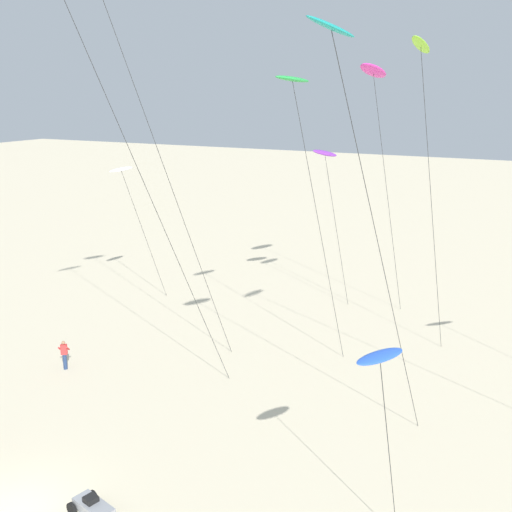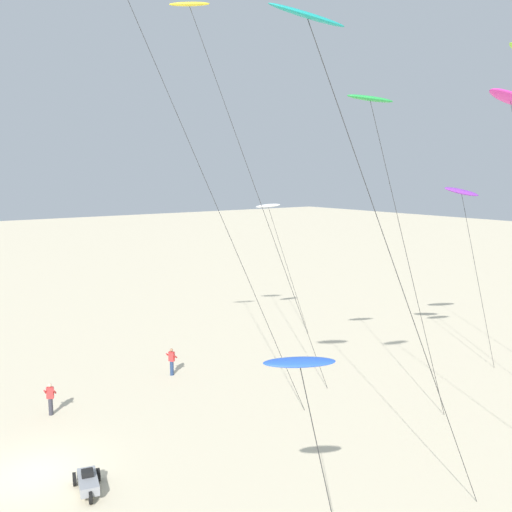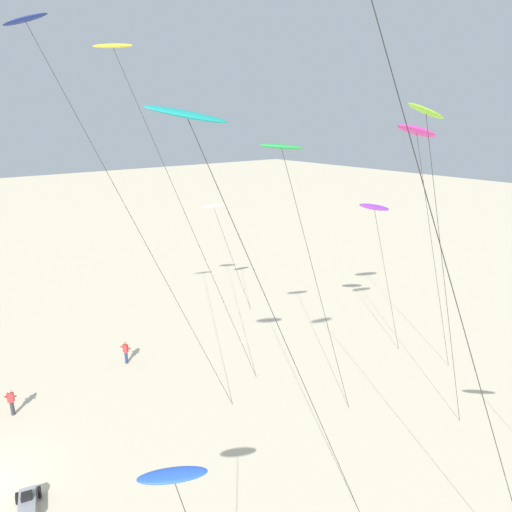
{
  "view_description": "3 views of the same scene",
  "coord_description": "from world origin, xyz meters",
  "px_view_note": "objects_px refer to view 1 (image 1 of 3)",
  "views": [
    {
      "loc": [
        16.1,
        -12.74,
        14.93
      ],
      "look_at": [
        2.74,
        14.19,
        6.61
      ],
      "focal_mm": 42.28,
      "sensor_mm": 36.0,
      "label": 1
    },
    {
      "loc": [
        23.02,
        -5.78,
        12.17
      ],
      "look_at": [
        -0.36,
        11.38,
        7.92
      ],
      "focal_mm": 40.45,
      "sensor_mm": 36.0,
      "label": 2
    },
    {
      "loc": [
        21.66,
        -1.0,
        16.7
      ],
      "look_at": [
        1.27,
        15.14,
        8.9
      ],
      "focal_mm": 32.29,
      "sensor_mm": 36.0,
      "label": 3
    }
  ],
  "objects_px": {
    "kite_blue": "(380,359)",
    "kite_green": "(293,85)",
    "kite_lime": "(421,50)",
    "kite_flyer_furthest": "(64,354)",
    "kite_white": "(122,171)",
    "kite_purple": "(325,155)",
    "beach_buggy": "(93,507)",
    "kite_teal": "(333,37)",
    "kite_magenta": "(374,72)"
  },
  "relations": [
    {
      "from": "kite_blue",
      "to": "kite_green",
      "type": "relative_size",
      "value": 0.48
    },
    {
      "from": "kite_lime",
      "to": "kite_flyer_furthest",
      "type": "xyz_separation_m",
      "value": [
        -16.54,
        -8.32,
        -15.88
      ]
    },
    {
      "from": "kite_lime",
      "to": "kite_white",
      "type": "height_order",
      "value": "kite_lime"
    },
    {
      "from": "kite_purple",
      "to": "beach_buggy",
      "type": "height_order",
      "value": "kite_purple"
    },
    {
      "from": "kite_lime",
      "to": "beach_buggy",
      "type": "xyz_separation_m",
      "value": [
        -7.01,
        -17.01,
        -16.34
      ]
    },
    {
      "from": "kite_teal",
      "to": "kite_magenta",
      "type": "bearing_deg",
      "value": 101.56
    },
    {
      "from": "kite_white",
      "to": "beach_buggy",
      "type": "distance_m",
      "value": 24.29
    },
    {
      "from": "kite_white",
      "to": "kite_flyer_furthest",
      "type": "distance_m",
      "value": 13.53
    },
    {
      "from": "kite_white",
      "to": "kite_green",
      "type": "relative_size",
      "value": 0.64
    },
    {
      "from": "kite_flyer_furthest",
      "to": "kite_magenta",
      "type": "bearing_deg",
      "value": 46.57
    },
    {
      "from": "kite_magenta",
      "to": "kite_green",
      "type": "bearing_deg",
      "value": -96.87
    },
    {
      "from": "kite_green",
      "to": "beach_buggy",
      "type": "distance_m",
      "value": 19.66
    },
    {
      "from": "kite_white",
      "to": "kite_magenta",
      "type": "height_order",
      "value": "kite_magenta"
    },
    {
      "from": "kite_lime",
      "to": "kite_teal",
      "type": "relative_size",
      "value": 1.01
    },
    {
      "from": "kite_flyer_furthest",
      "to": "beach_buggy",
      "type": "bearing_deg",
      "value": -42.32
    },
    {
      "from": "kite_teal",
      "to": "kite_green",
      "type": "distance_m",
      "value": 9.14
    },
    {
      "from": "kite_flyer_furthest",
      "to": "beach_buggy",
      "type": "height_order",
      "value": "kite_flyer_furthest"
    },
    {
      "from": "kite_blue",
      "to": "kite_flyer_furthest",
      "type": "bearing_deg",
      "value": 161.89
    },
    {
      "from": "kite_lime",
      "to": "beach_buggy",
      "type": "bearing_deg",
      "value": -112.39
    },
    {
      "from": "kite_white",
      "to": "kite_magenta",
      "type": "xyz_separation_m",
      "value": [
        16.01,
        3.68,
        6.32
      ]
    },
    {
      "from": "kite_magenta",
      "to": "kite_lime",
      "type": "bearing_deg",
      "value": -54.06
    },
    {
      "from": "kite_white",
      "to": "kite_flyer_furthest",
      "type": "height_order",
      "value": "kite_white"
    },
    {
      "from": "kite_flyer_furthest",
      "to": "kite_purple",
      "type": "bearing_deg",
      "value": 55.69
    },
    {
      "from": "kite_blue",
      "to": "kite_white",
      "type": "relative_size",
      "value": 0.75
    },
    {
      "from": "kite_flyer_furthest",
      "to": "kite_blue",
      "type": "bearing_deg",
      "value": -18.11
    },
    {
      "from": "kite_flyer_furthest",
      "to": "beach_buggy",
      "type": "xyz_separation_m",
      "value": [
        9.54,
        -8.69,
        -0.46
      ]
    },
    {
      "from": "kite_lime",
      "to": "kite_flyer_furthest",
      "type": "bearing_deg",
      "value": -153.29
    },
    {
      "from": "kite_white",
      "to": "kite_lime",
      "type": "bearing_deg",
      "value": -4.35
    },
    {
      "from": "kite_magenta",
      "to": "kite_flyer_furthest",
      "type": "height_order",
      "value": "kite_magenta"
    },
    {
      "from": "kite_purple",
      "to": "kite_blue",
      "type": "bearing_deg",
      "value": -65.48
    },
    {
      "from": "kite_purple",
      "to": "kite_blue",
      "type": "height_order",
      "value": "kite_purple"
    },
    {
      "from": "beach_buggy",
      "to": "kite_blue",
      "type": "bearing_deg",
      "value": 14.62
    },
    {
      "from": "kite_magenta",
      "to": "beach_buggy",
      "type": "relative_size",
      "value": 7.79
    },
    {
      "from": "kite_lime",
      "to": "kite_magenta",
      "type": "bearing_deg",
      "value": 125.94
    },
    {
      "from": "kite_lime",
      "to": "beach_buggy",
      "type": "distance_m",
      "value": 24.61
    },
    {
      "from": "kite_magenta",
      "to": "kite_flyer_furthest",
      "type": "relative_size",
      "value": 9.93
    },
    {
      "from": "kite_blue",
      "to": "kite_flyer_furthest",
      "type": "height_order",
      "value": "kite_blue"
    },
    {
      "from": "kite_green",
      "to": "kite_magenta",
      "type": "height_order",
      "value": "kite_magenta"
    },
    {
      "from": "kite_purple",
      "to": "beach_buggy",
      "type": "xyz_separation_m",
      "value": [
        -0.15,
        -22.89,
        -10.49
      ]
    },
    {
      "from": "kite_flyer_furthest",
      "to": "beach_buggy",
      "type": "distance_m",
      "value": 12.91
    },
    {
      "from": "kite_white",
      "to": "kite_flyer_furthest",
      "type": "bearing_deg",
      "value": -71.84
    },
    {
      "from": "kite_blue",
      "to": "kite_lime",
      "type": "height_order",
      "value": "kite_lime"
    },
    {
      "from": "kite_green",
      "to": "beach_buggy",
      "type": "height_order",
      "value": "kite_green"
    },
    {
      "from": "kite_purple",
      "to": "kite_blue",
      "type": "distance_m",
      "value": 22.75
    },
    {
      "from": "kite_lime",
      "to": "kite_blue",
      "type": "bearing_deg",
      "value": -80.39
    },
    {
      "from": "kite_white",
      "to": "beach_buggy",
      "type": "xyz_separation_m",
      "value": [
        12.76,
        -18.51,
        -9.19
      ]
    },
    {
      "from": "kite_teal",
      "to": "beach_buggy",
      "type": "distance_m",
      "value": 18.17
    },
    {
      "from": "kite_blue",
      "to": "kite_flyer_furthest",
      "type": "relative_size",
      "value": 4.45
    },
    {
      "from": "kite_green",
      "to": "kite_flyer_furthest",
      "type": "xyz_separation_m",
      "value": [
        -11.66,
        -4.17,
        -14.26
      ]
    },
    {
      "from": "kite_lime",
      "to": "kite_purple",
      "type": "bearing_deg",
      "value": 139.39
    }
  ]
}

